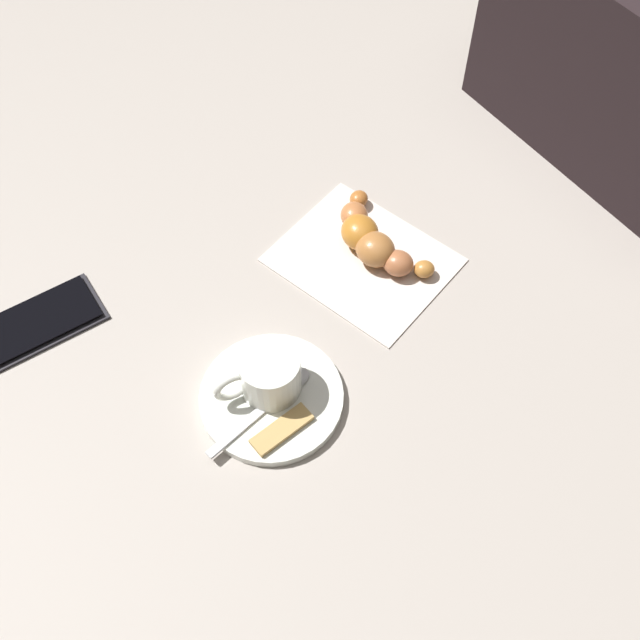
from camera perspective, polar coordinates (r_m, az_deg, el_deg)
ground_plane at (r=0.86m, az=1.02°, el=0.22°), size 1.80×1.80×0.00m
saucer at (r=0.80m, az=-3.55°, el=-5.66°), size 0.15×0.15×0.01m
espresso_cup at (r=0.78m, az=-3.81°, el=-3.96°), size 0.09×0.06×0.05m
teaspoon at (r=0.79m, az=-3.24°, el=-5.64°), size 0.13×0.02×0.01m
sugar_packet at (r=0.78m, az=-2.81°, el=-7.97°), size 0.07×0.03×0.01m
napkin at (r=0.90m, az=3.15°, el=4.43°), size 0.17×0.20×0.00m
croissant at (r=0.90m, az=3.79°, el=5.87°), size 0.09×0.15×0.04m
cell_phone at (r=0.90m, az=-19.86°, el=-0.16°), size 0.15×0.10×0.01m
laptop_bag at (r=1.00m, az=21.14°, el=16.02°), size 0.18×0.39×0.24m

